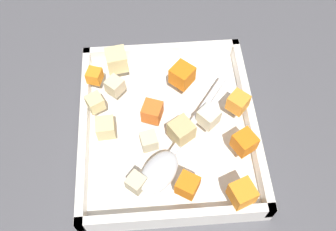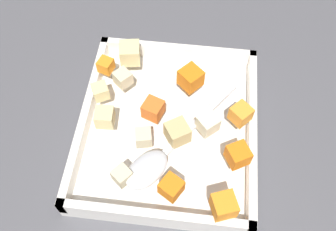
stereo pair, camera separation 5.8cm
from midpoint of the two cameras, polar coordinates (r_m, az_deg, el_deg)
ground_plane at (r=0.63m, az=2.66°, el=-2.31°), size 4.00×4.00×0.00m
baking_dish at (r=0.62m, az=2.69°, el=-2.23°), size 0.31×0.28×0.04m
carrot_chunk_mid_left at (r=0.53m, az=3.70°, el=-11.00°), size 0.04×0.04×0.03m
carrot_chunk_back_center at (r=0.56m, az=13.43°, el=-6.06°), size 0.04×0.04×0.03m
carrot_chunk_corner_nw at (r=0.59m, az=13.64°, el=-0.00°), size 0.04×0.04×0.03m
carrot_chunk_heap_side at (r=0.64m, az=-6.77°, el=7.30°), size 0.03×0.03×0.02m
carrot_chunk_near_right at (r=0.62m, az=6.12°, el=5.42°), size 0.05×0.05×0.03m
carrot_chunk_far_right at (r=0.58m, az=0.61°, el=0.87°), size 0.04×0.04×0.03m
carrot_chunk_rim_edge at (r=0.53m, az=11.62°, el=-13.40°), size 0.04×0.04×0.03m
potato_chunk_center at (r=0.56m, az=-0.74°, el=-3.54°), size 0.03×0.03×0.02m
potato_chunk_front_center at (r=0.58m, az=8.87°, el=-1.42°), size 0.04×0.04×0.03m
potato_chunk_near_left at (r=0.62m, az=-4.14°, el=5.42°), size 0.03×0.03×0.02m
potato_chunk_corner_se at (r=0.58m, az=-6.68°, el=-0.50°), size 0.03×0.03×0.03m
potato_chunk_near_spoon at (r=0.65m, az=-3.17°, el=9.14°), size 0.04×0.04×0.03m
potato_chunk_far_left at (r=0.61m, az=-7.45°, el=3.41°), size 0.03×0.03×0.02m
potato_chunk_under_handle at (r=0.54m, az=-3.83°, el=-9.26°), size 0.03×0.03×0.02m
potato_chunk_mid_right at (r=0.56m, az=4.38°, el=-2.81°), size 0.04×0.04×0.03m
serving_spoon at (r=0.54m, az=0.88°, el=-7.43°), size 0.21×0.16×0.02m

